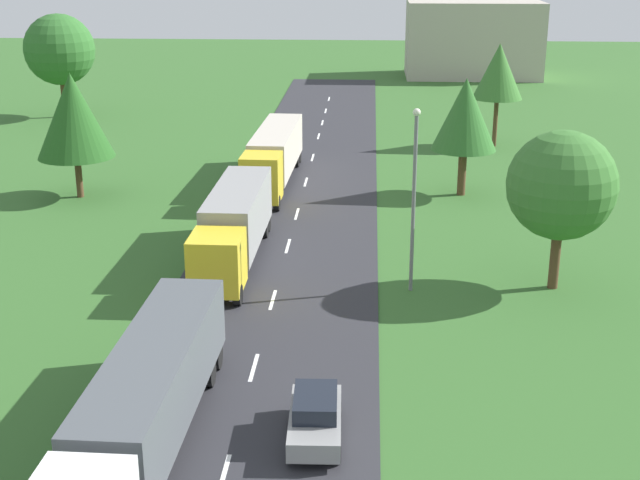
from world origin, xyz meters
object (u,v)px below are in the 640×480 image
object	(u,v)px
truck_third	(274,154)
tree_maple	(499,71)
truck_lead	(147,400)
distant_building	(473,39)
tree_birch	(73,116)
tree_oak	(59,50)
lamppost_second	(414,192)
tree_pine	(465,115)
tree_elm	(562,186)
truck_second	(234,224)
car_second	(315,417)

from	to	relation	value
truck_third	tree_maple	distance (m)	21.71
truck_lead	distant_building	xyz separation A→B (m)	(19.66, 87.14, 2.53)
truck_lead	truck_third	distance (m)	34.40
tree_birch	tree_oak	bearing A→B (deg)	110.54
truck_lead	tree_birch	size ratio (longest dim) A/B	1.78
truck_lead	lamppost_second	bearing A→B (deg)	58.55
tree_maple	tree_pine	size ratio (longest dim) A/B	1.08
tree_maple	tree_elm	xyz separation A→B (m)	(-1.19, -31.52, -0.96)
tree_oak	tree_pine	world-z (taller)	tree_oak
tree_elm	distant_building	distance (m)	71.40
truck_lead	tree_pine	distance (m)	35.17
tree_oak	tree_elm	distance (m)	57.04
truck_third	distant_building	size ratio (longest dim) A/B	0.88
truck_third	tree_elm	xyz separation A→B (m)	(15.77, -18.57, 3.06)
truck_second	tree_maple	size ratio (longest dim) A/B	1.48
tree_elm	distant_building	size ratio (longest dim) A/B	0.48
tree_birch	tree_elm	size ratio (longest dim) A/B	1.05
truck_third	tree_oak	world-z (taller)	tree_oak
truck_second	tree_oak	xyz separation A→B (m)	(-22.47, 39.34, 4.27)
tree_maple	tree_elm	bearing A→B (deg)	-92.16
car_second	lamppost_second	xyz separation A→B (m)	(3.80, 13.85, 4.08)
tree_birch	truck_second	bearing A→B (deg)	-44.37
truck_third	lamppost_second	bearing A→B (deg)	-65.58
tree_maple	truck_lead	bearing A→B (deg)	-110.20
truck_third	lamppost_second	world-z (taller)	lamppost_second
truck_lead	truck_second	xyz separation A→B (m)	(0.09, 18.44, 0.09)
distant_building	tree_oak	bearing A→B (deg)	-145.08
truck_second	tree_pine	size ratio (longest dim) A/B	1.60
distant_building	truck_third	bearing A→B (deg)	-110.01
lamppost_second	tree_elm	world-z (taller)	lamppost_second
truck_third	distant_building	xyz separation A→B (m)	(19.20, 52.74, 2.44)
truck_lead	truck_third	bearing A→B (deg)	89.23
car_second	tree_elm	size ratio (longest dim) A/B	0.52
truck_third	tree_elm	distance (m)	24.56
tree_pine	tree_elm	size ratio (longest dim) A/B	1.00
truck_lead	tree_pine	size ratio (longest dim) A/B	1.88
tree_oak	tree_pine	size ratio (longest dim) A/B	1.25
truck_lead	truck_second	bearing A→B (deg)	89.72
tree_pine	tree_maple	bearing A→B (deg)	74.58
truck_lead	tree_birch	bearing A→B (deg)	111.73
truck_second	tree_pine	xyz separation A→B (m)	(13.21, 13.94, 3.26)
tree_birch	tree_pine	world-z (taller)	tree_birch
tree_oak	distant_building	xyz separation A→B (m)	(42.04, 29.35, -1.84)
tree_elm	tree_birch	bearing A→B (deg)	152.83
tree_elm	tree_maple	bearing A→B (deg)	87.84
truck_third	lamppost_second	distance (m)	21.39
lamppost_second	tree_maple	xyz separation A→B (m)	(8.19, 32.25, 1.20)
car_second	tree_elm	bearing A→B (deg)	53.45
car_second	tree_birch	size ratio (longest dim) A/B	0.50
truck_lead	tree_maple	bearing A→B (deg)	69.80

